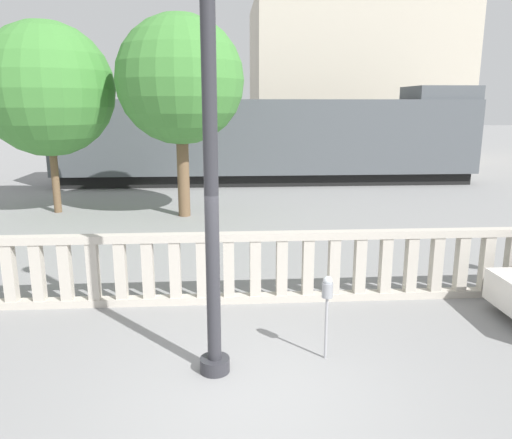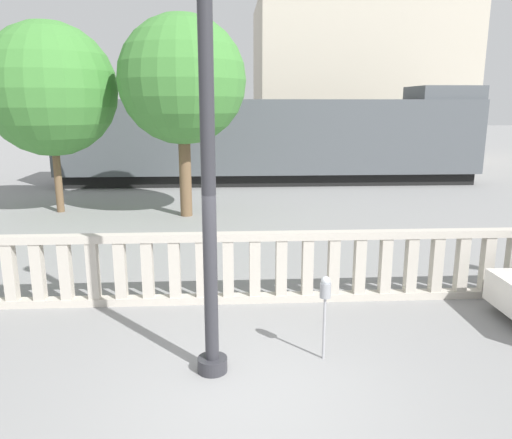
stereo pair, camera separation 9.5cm
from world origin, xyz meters
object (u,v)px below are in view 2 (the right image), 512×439
at_px(parking_meter, 325,294).
at_px(tree_left, 182,81).
at_px(train_near, 273,140).
at_px(tree_right, 50,90).
at_px(lamppost, 208,151).

bearing_deg(parking_meter, tree_left, 105.78).
bearing_deg(train_near, tree_left, -116.82).
height_order(train_near, tree_right, tree_right).
height_order(lamppost, tree_right, tree_right).
bearing_deg(train_near, lamppost, -97.92).
height_order(lamppost, tree_left, tree_left).
bearing_deg(lamppost, parking_meter, 9.32).
distance_m(parking_meter, tree_left, 10.69).
relative_size(lamppost, tree_left, 0.94).
xyz_separation_m(lamppost, tree_right, (-5.54, 10.89, 1.03)).
height_order(train_near, tree_left, tree_left).
relative_size(tree_left, tree_right, 1.02).
bearing_deg(tree_left, lamppost, -83.46).
bearing_deg(tree_right, parking_meter, -56.04).
bearing_deg(lamppost, tree_left, 96.54).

